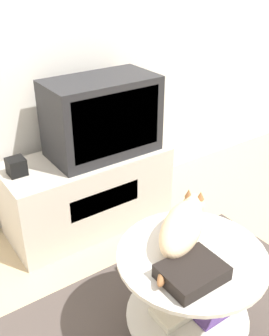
{
  "coord_description": "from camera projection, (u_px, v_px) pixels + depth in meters",
  "views": [
    {
      "loc": [
        -0.95,
        -0.94,
        1.58
      ],
      "look_at": [
        0.06,
        0.51,
        0.62
      ],
      "focal_mm": 42.0,
      "sensor_mm": 36.0,
      "label": 1
    }
  ],
  "objects": [
    {
      "name": "tv",
      "position": [
        102.0,
        117.0,
        2.35
      ],
      "size": [
        0.66,
        0.36,
        0.47
      ],
      "color": "#232326",
      "rests_on": "tv_stand"
    },
    {
      "name": "ground_plane",
      "position": [
        184.0,
        325.0,
        1.91
      ],
      "size": [
        12.0,
        12.0,
        0.0
      ],
      "primitive_type": "plane",
      "color": "tan"
    },
    {
      "name": "speaker",
      "position": [
        16.0,
        167.0,
        2.18
      ],
      "size": [
        0.1,
        0.1,
        0.1
      ],
      "color": "black",
      "rests_on": "tv_stand"
    },
    {
      "name": "rug",
      "position": [
        184.0,
        323.0,
        1.9
      ],
      "size": [
        1.61,
        1.07,
        0.02
      ],
      "color": "#4C423D",
      "rests_on": "ground_plane"
    },
    {
      "name": "cat",
      "position": [
        183.0,
        226.0,
        1.64
      ],
      "size": [
        0.5,
        0.36,
        0.14
      ],
      "rotation": [
        0.0,
        0.0,
        0.6
      ],
      "color": "beige",
      "rests_on": "coffee_table"
    },
    {
      "name": "tv_stand",
      "position": [
        88.0,
        191.0,
        2.52
      ],
      "size": [
        1.03,
        0.45,
        0.5
      ],
      "color": "beige",
      "rests_on": "ground_plane"
    },
    {
      "name": "dvd_box",
      "position": [
        192.0,
        272.0,
        1.45
      ],
      "size": [
        0.24,
        0.18,
        0.06
      ],
      "color": "black",
      "rests_on": "coffee_table"
    },
    {
      "name": "coffee_table",
      "position": [
        189.0,
        287.0,
        1.67
      ],
      "size": [
        0.62,
        0.62,
        0.5
      ],
      "color": "#B2B2B7",
      "rests_on": "rug"
    },
    {
      "name": "wall_back",
      "position": [
        46.0,
        11.0,
        2.23
      ],
      "size": [
        8.0,
        0.05,
        2.6
      ],
      "color": "silver",
      "rests_on": "ground_plane"
    }
  ]
}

